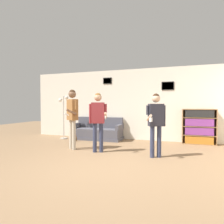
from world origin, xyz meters
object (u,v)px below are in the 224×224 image
(bookshelf, at_px, (199,127))
(bottle_on_floor, at_px, (76,139))
(floor_lamp, at_px, (64,110))
(person_player_foreground_left, at_px, (72,112))
(person_player_foreground_center, at_px, (98,116))
(person_watcher_holding_cup, at_px, (156,119))
(couch, at_px, (97,132))

(bookshelf, relative_size, bottle_on_floor, 5.25)
(floor_lamp, xyz_separation_m, person_player_foreground_left, (1.30, -1.56, -0.02))
(person_player_foreground_left, xyz_separation_m, bottle_on_floor, (-0.58, 1.24, -1.02))
(bottle_on_floor, bearing_deg, bookshelf, 11.48)
(person_player_foreground_center, distance_m, person_watcher_holding_cup, 1.59)
(couch, xyz_separation_m, person_player_foreground_center, (0.87, -1.99, 0.73))
(couch, relative_size, person_watcher_holding_cup, 1.21)
(floor_lamp, distance_m, person_watcher_holding_cup, 4.13)
(person_watcher_holding_cup, bearing_deg, floor_lamp, 155.67)
(couch, relative_size, bottle_on_floor, 8.60)
(floor_lamp, bearing_deg, person_player_foreground_left, -50.21)
(floor_lamp, distance_m, bottle_on_floor, 1.30)
(bottle_on_floor, bearing_deg, person_player_foreground_center, -42.72)
(person_player_foreground_left, bearing_deg, couch, 90.02)
(couch, height_order, bookshelf, bookshelf)
(person_player_foreground_center, height_order, person_watcher_holding_cup, person_player_foreground_center)
(couch, bearing_deg, bookshelf, 3.15)
(bookshelf, distance_m, floor_lamp, 5.00)
(bookshelf, bearing_deg, floor_lamp, -173.79)
(bookshelf, height_order, person_watcher_holding_cup, person_watcher_holding_cup)
(person_player_foreground_center, xyz_separation_m, person_watcher_holding_cup, (1.59, -0.04, -0.04))
(floor_lamp, bearing_deg, couch, 14.56)
(person_player_foreground_left, distance_m, person_player_foreground_center, 0.88)
(couch, relative_size, bookshelf, 1.64)
(bookshelf, bearing_deg, person_player_foreground_center, -141.59)
(couch, xyz_separation_m, person_watcher_holding_cup, (2.46, -2.04, 0.70))
(couch, bearing_deg, person_watcher_holding_cup, -39.58)
(couch, distance_m, bottle_on_floor, 0.90)
(person_watcher_holding_cup, bearing_deg, couch, 140.42)
(floor_lamp, xyz_separation_m, person_watcher_holding_cup, (3.76, -1.70, -0.15))
(person_player_foreground_left, bearing_deg, person_player_foreground_center, -6.63)
(floor_lamp, height_order, person_player_foreground_left, person_player_foreground_left)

